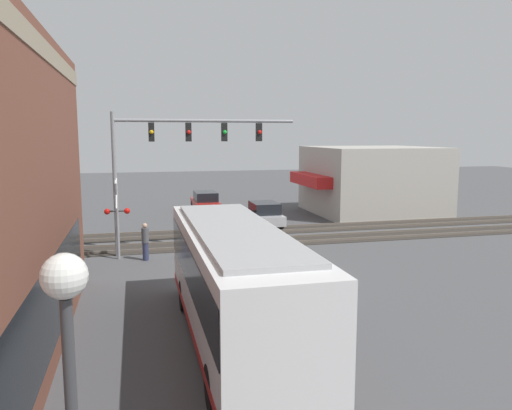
{
  "coord_description": "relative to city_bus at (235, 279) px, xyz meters",
  "views": [
    {
      "loc": [
        -19.89,
        5.43,
        5.85
      ],
      "look_at": [
        2.77,
        -0.11,
        2.55
      ],
      "focal_mm": 35.0,
      "sensor_mm": 36.0,
      "label": 1
    }
  ],
  "objects": [
    {
      "name": "ground_plane",
      "position": [
        6.63,
        -2.8,
        -1.84
      ],
      "size": [
        120.0,
        120.0,
        0.0
      ],
      "primitive_type": "plane",
      "color": "#4C4C4F"
    },
    {
      "name": "shop_building",
      "position": [
        20.81,
        -14.57,
        0.63
      ],
      "size": [
        8.5,
        9.83,
        4.94
      ],
      "color": "#B2ADA3",
      "rests_on": "ground"
    },
    {
      "name": "city_bus",
      "position": [
        0.0,
        0.0,
        0.0
      ],
      "size": [
        10.32,
        2.59,
        3.34
      ],
      "color": "white",
      "rests_on": "ground"
    },
    {
      "name": "traffic_signal_gantry",
      "position": [
        11.27,
        0.61,
        3.44
      ],
      "size": [
        0.42,
        8.93,
        6.91
      ],
      "color": "gray",
      "rests_on": "ground"
    },
    {
      "name": "crossing_signal",
      "position": [
        10.64,
        3.48,
        0.46
      ],
      "size": [
        1.41,
        1.18,
        3.81
      ],
      "color": "gray",
      "rests_on": "ground"
    },
    {
      "name": "rail_track_near",
      "position": [
        12.63,
        -2.8,
        -1.81
      ],
      "size": [
        2.6,
        60.0,
        0.15
      ],
      "color": "#332D28",
      "rests_on": "ground"
    },
    {
      "name": "rail_track_far",
      "position": [
        15.83,
        -2.8,
        -1.81
      ],
      "size": [
        2.6,
        60.0,
        0.15
      ],
      "color": "#332D28",
      "rests_on": "ground"
    },
    {
      "name": "parked_car_silver",
      "position": [
        17.46,
        -5.4,
        -1.13
      ],
      "size": [
        4.23,
        1.82,
        1.55
      ],
      "color": "#B7B7BC",
      "rests_on": "ground"
    },
    {
      "name": "parked_car_red",
      "position": [
        24.6,
        -2.6,
        -1.14
      ],
      "size": [
        4.47,
        1.82,
        1.51
      ],
      "color": "#B21E19",
      "rests_on": "ground"
    },
    {
      "name": "pedestrian_at_crossing",
      "position": [
        10.11,
        2.25,
        -0.93
      ],
      "size": [
        0.34,
        0.34,
        1.77
      ],
      "color": "#2D3351",
      "rests_on": "ground"
    }
  ]
}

